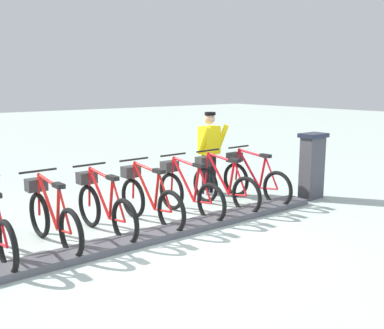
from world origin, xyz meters
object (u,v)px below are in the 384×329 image
at_px(payment_kiosk, 312,165).
at_px(bike_docked_3, 148,198).
at_px(bike_docked_2, 188,191).
at_px(bike_docked_5, 52,216).
at_px(bike_docked_4, 103,206).
at_px(worker_near_rack, 209,150).
at_px(bike_docked_0, 253,179).
at_px(bike_docked_1, 222,184).

distance_m(payment_kiosk, bike_docked_3, 3.44).
height_order(bike_docked_2, bike_docked_5, same).
height_order(bike_docked_4, bike_docked_5, same).
height_order(payment_kiosk, bike_docked_4, payment_kiosk).
height_order(payment_kiosk, bike_docked_3, payment_kiosk).
bearing_deg(worker_near_rack, bike_docked_0, -161.53).
relative_size(bike_docked_4, worker_near_rack, 1.04).
bearing_deg(bike_docked_0, bike_docked_5, 90.00).
xyz_separation_m(bike_docked_0, worker_near_rack, (0.92, 0.31, 0.48)).
height_order(bike_docked_1, worker_near_rack, worker_near_rack).
height_order(bike_docked_5, worker_near_rack, worker_near_rack).
distance_m(bike_docked_0, bike_docked_4, 3.14).
distance_m(bike_docked_2, bike_docked_3, 0.78).
bearing_deg(worker_near_rack, bike_docked_1, 152.78).
distance_m(bike_docked_1, bike_docked_2, 0.78).
relative_size(bike_docked_1, bike_docked_3, 1.00).
relative_size(bike_docked_1, bike_docked_5, 1.00).
relative_size(payment_kiosk, bike_docked_1, 0.74).
height_order(bike_docked_1, bike_docked_5, same).
bearing_deg(bike_docked_3, bike_docked_5, 90.00).
distance_m(payment_kiosk, bike_docked_2, 2.67).
bearing_deg(bike_docked_5, worker_near_rack, -75.65).
xyz_separation_m(bike_docked_1, worker_near_rack, (0.92, -0.48, 0.48)).
bearing_deg(bike_docked_1, bike_docked_3, 90.00).
bearing_deg(worker_near_rack, bike_docked_4, 108.10).
relative_size(bike_docked_1, worker_near_rack, 1.04).
bearing_deg(bike_docked_4, worker_near_rack, -71.90).
relative_size(bike_docked_0, bike_docked_3, 1.00).
bearing_deg(bike_docked_2, payment_kiosk, -102.41).
bearing_deg(payment_kiosk, bike_docked_4, 82.19).
height_order(bike_docked_3, worker_near_rack, worker_near_rack).
bearing_deg(bike_docked_1, bike_docked_2, 90.00).
distance_m(bike_docked_1, bike_docked_5, 3.14).
relative_size(bike_docked_0, bike_docked_5, 1.00).
height_order(payment_kiosk, bike_docked_2, payment_kiosk).
xyz_separation_m(payment_kiosk, bike_docked_3, (0.57, 3.38, -0.24)).
xyz_separation_m(bike_docked_0, bike_docked_5, (0.00, 3.92, 0.00)).
xyz_separation_m(bike_docked_5, worker_near_rack, (0.92, -3.61, 0.48)).
distance_m(payment_kiosk, bike_docked_5, 4.99).
relative_size(bike_docked_4, bike_docked_5, 1.00).
bearing_deg(bike_docked_4, payment_kiosk, -97.81).
relative_size(bike_docked_0, bike_docked_2, 1.00).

